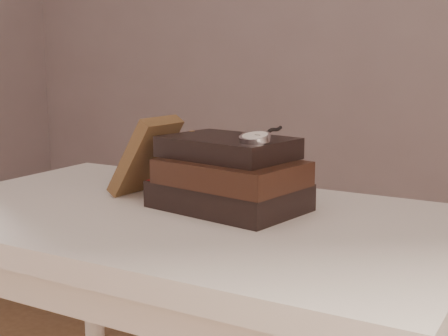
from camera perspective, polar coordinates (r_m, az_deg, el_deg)
The scene contains 5 objects.
table at distance 1.16m, azimuth -3.64°, elevation -8.35°, with size 1.00×0.60×0.75m.
book_stack at distance 1.14m, azimuth 0.49°, elevation -0.74°, with size 0.29×0.23×0.13m.
journal at distance 1.25m, azimuth -7.17°, elevation 1.11°, with size 0.03×0.11×0.17m, color #402B18.
pocket_watch at distance 1.07m, azimuth 2.96°, elevation 2.84°, with size 0.06×0.16×0.02m.
eyeglasses at distance 1.26m, azimuth -0.27°, elevation 0.98°, with size 0.13×0.14×0.05m.
Camera 1 is at (0.61, -0.57, 1.03)m, focal length 50.21 mm.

